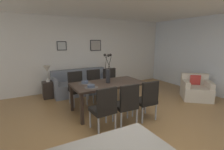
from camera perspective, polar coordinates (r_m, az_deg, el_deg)
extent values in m
plane|color=olive|center=(3.73, 5.73, -16.98)|extent=(9.00, 9.00, 0.00)
cube|color=silver|center=(6.24, -11.11, 7.07)|extent=(9.00, 0.10, 2.60)
cube|color=white|center=(6.34, 32.35, 5.54)|extent=(0.10, 6.30, 2.60)
cube|color=#33261E|center=(4.20, -1.39, -3.02)|extent=(1.80, 0.94, 0.05)
cube|color=#33261E|center=(5.05, 5.03, -4.86)|extent=(0.07, 0.07, 0.69)
cube|color=#33261E|center=(4.40, -13.75, -7.74)|extent=(0.07, 0.07, 0.69)
cube|color=#33261E|center=(4.43, 10.92, -7.47)|extent=(0.07, 0.07, 0.69)
cube|color=#33261E|center=(3.66, -10.36, -11.64)|extent=(0.07, 0.07, 0.69)
cube|color=black|center=(3.40, -3.32, -11.94)|extent=(0.47, 0.47, 0.08)
cube|color=black|center=(3.15, -1.70, -8.81)|extent=(0.42, 0.09, 0.48)
cylinder|color=#9EA0A5|center=(3.74, -2.09, -13.57)|extent=(0.04, 0.04, 0.38)
cylinder|color=#9EA0A5|center=(3.58, -7.55, -14.84)|extent=(0.04, 0.04, 0.38)
cylinder|color=#9EA0A5|center=(3.45, 1.19, -15.87)|extent=(0.04, 0.04, 0.38)
cylinder|color=#9EA0A5|center=(3.28, -4.65, -17.46)|extent=(0.04, 0.04, 0.38)
cube|color=black|center=(4.78, -11.72, -5.11)|extent=(0.46, 0.46, 0.08)
cube|color=black|center=(4.89, -12.59, -1.62)|extent=(0.42, 0.08, 0.48)
cylinder|color=#9EA0A5|center=(4.63, -13.05, -8.76)|extent=(0.04, 0.04, 0.38)
cylinder|color=#9EA0A5|center=(4.75, -8.65, -8.05)|extent=(0.04, 0.04, 0.38)
cylinder|color=#9EA0A5|center=(4.97, -14.43, -7.38)|extent=(0.04, 0.04, 0.38)
cylinder|color=#9EA0A5|center=(5.08, -10.31, -6.76)|extent=(0.04, 0.04, 0.38)
cube|color=black|center=(3.63, 4.42, -10.43)|extent=(0.46, 0.46, 0.08)
cube|color=black|center=(3.38, 6.13, -7.42)|extent=(0.42, 0.08, 0.48)
cylinder|color=#9EA0A5|center=(3.96, 5.37, -12.11)|extent=(0.04, 0.04, 0.38)
cylinder|color=#9EA0A5|center=(3.79, 0.32, -13.18)|extent=(0.04, 0.04, 0.38)
cylinder|color=#9EA0A5|center=(3.67, 8.55, -14.19)|extent=(0.04, 0.04, 0.38)
cylinder|color=#9EA0A5|center=(3.49, 3.20, -15.53)|extent=(0.04, 0.04, 0.38)
cube|color=black|center=(5.01, -5.46, -4.14)|extent=(0.46, 0.46, 0.08)
cube|color=black|center=(5.11, -6.44, -0.83)|extent=(0.42, 0.08, 0.48)
cylinder|color=#9EA0A5|center=(4.84, -6.47, -7.60)|extent=(0.04, 0.04, 0.38)
cylinder|color=#9EA0A5|center=(5.00, -2.48, -6.89)|extent=(0.04, 0.04, 0.38)
cylinder|color=#9EA0A5|center=(5.17, -8.24, -6.37)|extent=(0.04, 0.04, 0.38)
cylinder|color=#9EA0A5|center=(5.32, -4.45, -5.76)|extent=(0.04, 0.04, 0.38)
cube|color=black|center=(3.93, 11.14, -8.85)|extent=(0.45, 0.45, 0.08)
cube|color=black|center=(3.70, 13.10, -5.95)|extent=(0.42, 0.07, 0.48)
cylinder|color=#9EA0A5|center=(4.26, 11.48, -10.51)|extent=(0.04, 0.04, 0.38)
cylinder|color=#9EA0A5|center=(4.05, 7.16, -11.57)|extent=(0.04, 0.04, 0.38)
cylinder|color=#9EA0A5|center=(3.99, 14.92, -12.23)|extent=(0.04, 0.04, 0.38)
cylinder|color=#9EA0A5|center=(3.77, 10.46, -13.52)|extent=(0.04, 0.04, 0.38)
cube|color=black|center=(5.22, -0.04, -3.42)|extent=(0.46, 0.46, 0.08)
cube|color=black|center=(5.33, -0.94, -0.24)|extent=(0.42, 0.08, 0.48)
cylinder|color=#9EA0A5|center=(5.05, -1.04, -6.69)|extent=(0.04, 0.04, 0.38)
cylinder|color=#9EA0A5|center=(5.21, 2.77, -6.11)|extent=(0.04, 0.04, 0.38)
cylinder|color=#9EA0A5|center=(5.38, -2.76, -5.54)|extent=(0.04, 0.04, 0.38)
cylinder|color=#9EA0A5|center=(5.53, 0.87, -5.03)|extent=(0.04, 0.04, 0.38)
cylinder|color=#232326|center=(4.16, -1.40, -0.42)|extent=(0.11, 0.11, 0.34)
cylinder|color=black|center=(4.14, -0.83, 4.17)|extent=(0.05, 0.12, 0.37)
sphere|color=black|center=(4.14, -0.54, 6.95)|extent=(0.07, 0.07, 0.07)
cylinder|color=black|center=(4.13, -2.13, 4.14)|extent=(0.08, 0.05, 0.38)
sphere|color=black|center=(4.13, -2.50, 6.92)|extent=(0.07, 0.07, 0.07)
cylinder|color=black|center=(4.04, -1.29, 3.98)|extent=(0.15, 0.06, 0.36)
sphere|color=black|center=(3.99, -1.23, 6.76)|extent=(0.07, 0.07, 0.07)
cylinder|color=#4C4742|center=(3.80, -7.22, -4.30)|extent=(0.32, 0.32, 0.01)
cylinder|color=#475166|center=(3.79, -7.23, -3.82)|extent=(0.17, 0.17, 0.06)
cylinder|color=#3C4556|center=(3.79, -7.24, -3.60)|extent=(0.13, 0.13, 0.04)
cylinder|color=#4C4742|center=(4.18, -9.33, -2.86)|extent=(0.32, 0.32, 0.01)
cylinder|color=#475166|center=(4.17, -9.35, -2.42)|extent=(0.17, 0.17, 0.06)
cylinder|color=#3C4556|center=(4.17, -9.35, -2.22)|extent=(0.13, 0.13, 0.04)
cube|color=slate|center=(5.83, -10.20, -4.14)|extent=(1.93, 0.84, 0.42)
cube|color=slate|center=(6.05, -11.35, 0.31)|extent=(1.93, 0.16, 0.38)
cube|color=slate|center=(6.09, -2.12, -0.26)|extent=(0.10, 0.84, 0.20)
cube|color=slate|center=(5.54, -19.31, -2.13)|extent=(0.10, 0.84, 0.20)
cube|color=black|center=(5.64, -21.03, -4.76)|extent=(0.36, 0.36, 0.52)
cylinder|color=beige|center=(5.57, -21.26, -1.79)|extent=(0.12, 0.12, 0.08)
cylinder|color=beige|center=(5.53, -21.40, 0.02)|extent=(0.02, 0.02, 0.30)
cone|color=beige|center=(5.50, -21.55, 2.07)|extent=(0.22, 0.22, 0.18)
cube|color=beige|center=(5.79, 27.00, -5.46)|extent=(1.13, 1.13, 0.40)
cube|color=beige|center=(6.01, 26.57, -1.15)|extent=(0.71, 0.64, 0.35)
cube|color=beige|center=(5.80, 30.46, -2.82)|extent=(0.55, 0.61, 0.18)
cube|color=beige|center=(5.62, 24.08, -2.62)|extent=(0.55, 0.61, 0.18)
cube|color=#C63833|center=(5.91, 26.79, -1.50)|extent=(0.28, 0.26, 0.30)
cube|color=black|center=(6.00, -16.98, 9.61)|extent=(0.32, 0.02, 0.31)
cube|color=#B2B2AD|center=(5.98, -16.95, 9.61)|extent=(0.27, 0.01, 0.26)
cube|color=black|center=(6.37, -5.67, 10.15)|extent=(0.43, 0.02, 0.40)
cube|color=#9E9389|center=(6.36, -5.62, 10.15)|extent=(0.38, 0.01, 0.35)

